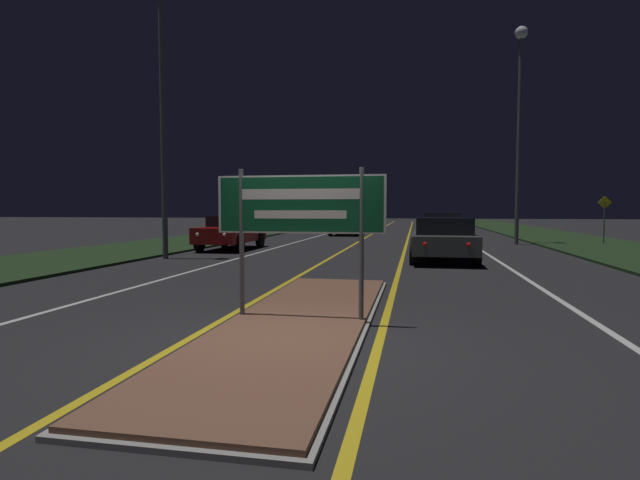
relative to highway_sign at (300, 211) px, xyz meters
name	(u,v)px	position (x,y,z in m)	size (l,w,h in m)	color
ground_plane	(282,341)	(0.00, -0.99, -1.63)	(160.00, 160.00, 0.00)	#232326
median_island	(300,321)	(0.00, 0.00, -1.59)	(2.01, 7.90, 0.10)	#999993
verge_left	(212,238)	(-9.50, 19.01, -1.59)	(5.00, 100.00, 0.08)	#1E3319
verge_right	(582,242)	(9.50, 19.01, -1.59)	(5.00, 100.00, 0.08)	#1E3319
centre_line_yellow_left	(370,235)	(-1.19, 24.01, -1.63)	(0.12, 70.00, 0.01)	gold
centre_line_yellow_right	(409,236)	(1.19, 24.01, -1.63)	(0.12, 70.00, 0.01)	gold
lane_line_white_left	(322,235)	(-4.20, 24.01, -1.63)	(0.12, 70.00, 0.01)	silver
lane_line_white_right	(459,236)	(4.20, 24.01, -1.63)	(0.12, 70.00, 0.01)	silver
edge_line_white_left	(276,234)	(-7.20, 24.01, -1.63)	(0.10, 70.00, 0.01)	silver
edge_line_white_right	(512,237)	(7.20, 24.01, -1.63)	(0.10, 70.00, 0.01)	silver
highway_sign	(300,211)	(0.00, 0.00, 0.00)	(2.45, 0.07, 2.13)	#56565B
streetlight_left_near	(162,77)	(-6.53, 8.28, 4.29)	(0.51, 0.51, 9.30)	#56565B
streetlight_right_near	(520,101)	(6.21, 17.47, 4.95)	(0.57, 0.57, 9.90)	#56565B
car_receding_0	(443,238)	(2.46, 9.33, -0.90)	(2.03, 4.54, 1.38)	#4C514C
car_receding_1	(441,227)	(2.75, 16.94, -0.84)	(1.92, 4.82, 1.49)	#B7B7BC
car_approaching_0	(232,231)	(-5.78, 12.40, -0.90)	(1.85, 4.20, 1.36)	maroon
car_approaching_1	(347,223)	(-2.67, 24.47, -0.89)	(1.88, 4.45, 1.36)	#B7B7BC
car_approaching_2	(331,219)	(-5.90, 37.11, -0.89)	(2.02, 4.61, 1.38)	#4C514C
warning_sign	(604,215)	(10.11, 18.01, -0.24)	(0.60, 0.06, 2.17)	#56565B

